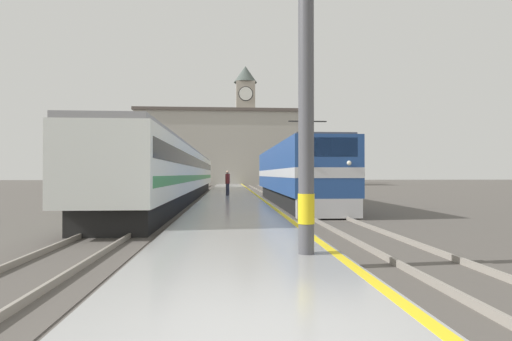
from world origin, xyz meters
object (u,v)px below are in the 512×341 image
(passenger_train, at_px, (180,173))
(clock_tower, at_px, (245,121))
(catenary_mast, at_px, (310,69))
(locomotive_train, at_px, (293,174))
(person_on_platform, at_px, (228,182))

(passenger_train, distance_m, clock_tower, 52.96)
(passenger_train, height_order, catenary_mast, catenary_mast)
(passenger_train, bearing_deg, locomotive_train, -33.12)
(locomotive_train, height_order, person_on_platform, locomotive_train)
(locomotive_train, xyz_separation_m, person_on_platform, (-4.21, 4.65, -0.61))
(locomotive_train, relative_size, person_on_platform, 10.05)
(locomotive_train, relative_size, clock_tower, 0.77)
(locomotive_train, bearing_deg, clock_tower, 90.69)
(catenary_mast, xyz_separation_m, clock_tower, (1.85, 73.86, 8.85))
(passenger_train, relative_size, catenary_mast, 5.07)
(locomotive_train, bearing_deg, person_on_platform, 132.19)
(person_on_platform, bearing_deg, catenary_mast, -85.62)
(catenary_mast, height_order, clock_tower, clock_tower)
(clock_tower, bearing_deg, locomotive_train, -89.31)
(clock_tower, bearing_deg, passenger_train, -97.89)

